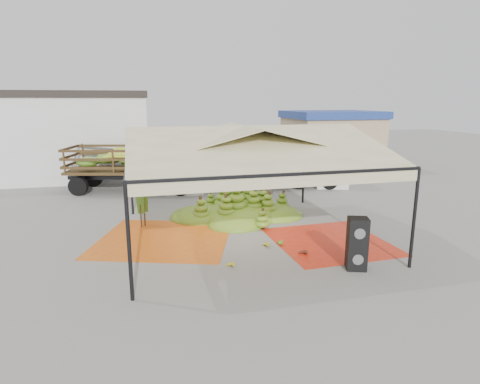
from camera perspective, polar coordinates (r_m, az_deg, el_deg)
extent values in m
plane|color=slate|center=(14.84, 0.71, -6.20)|extent=(90.00, 90.00, 0.00)
cylinder|color=black|center=(10.11, -15.53, -7.03)|extent=(0.10, 0.10, 3.00)
cylinder|color=black|center=(12.70, 23.52, -3.55)|extent=(0.10, 0.10, 3.00)
cylinder|color=black|center=(17.85, -15.25, 1.61)|extent=(0.10, 0.10, 3.00)
cylinder|color=black|center=(19.43, 9.04, 2.81)|extent=(0.10, 0.10, 3.00)
pyramid|color=beige|center=(14.09, 0.75, 7.37)|extent=(8.00, 8.00, 1.00)
cube|color=black|center=(14.14, 0.74, 5.35)|extent=(8.00, 8.00, 0.08)
cube|color=beige|center=(14.17, 0.74, 4.63)|extent=(8.00, 8.00, 0.36)
cube|color=silver|center=(28.34, -27.53, 6.71)|extent=(14.00, 6.00, 5.00)
cube|color=black|center=(28.24, -28.11, 12.15)|extent=(14.30, 6.30, 0.40)
cube|color=tan|center=(30.01, 12.80, 6.77)|extent=(6.00, 5.00, 3.60)
cube|color=navy|center=(29.87, 13.00, 10.68)|extent=(6.30, 5.30, 0.50)
cube|color=#D55A14|center=(14.75, -10.75, -6.54)|extent=(5.69, 5.55, 0.01)
cube|color=red|center=(14.58, 12.66, -6.87)|extent=(3.89, 4.07, 0.01)
ellipsoid|color=#5A811A|center=(16.95, -0.01, -1.53)|extent=(6.52, 5.64, 1.26)
ellipsoid|color=gold|center=(13.71, 3.45, -7.40)|extent=(0.50, 0.42, 0.22)
ellipsoid|color=gold|center=(12.10, -1.57, -10.27)|extent=(0.57, 0.53, 0.20)
ellipsoid|color=#612916|center=(14.65, 16.84, -6.63)|extent=(0.45, 0.37, 0.20)
ellipsoid|color=#571914|center=(13.15, 8.86, -8.48)|extent=(0.57, 0.54, 0.20)
ellipsoid|color=#4E7318|center=(13.96, 5.34, -7.04)|extent=(0.58, 0.52, 0.22)
ellipsoid|color=#476F17|center=(14.40, -6.48, 3.88)|extent=(0.24, 0.24, 0.20)
ellipsoid|color=#476F17|center=(14.68, -0.67, 4.13)|extent=(0.24, 0.24, 0.20)
cube|color=black|center=(12.39, 16.20, -8.79)|extent=(0.70, 0.65, 0.78)
cube|color=black|center=(12.13, 16.43, -5.34)|extent=(0.70, 0.65, 0.78)
imported|color=gray|center=(18.78, 3.72, 0.86)|extent=(0.78, 0.61, 1.89)
cube|color=#473417|center=(22.73, -16.54, 2.99)|extent=(5.91, 3.81, 0.13)
cube|color=silver|center=(21.95, -7.53, 3.36)|extent=(2.51, 2.82, 2.51)
cylinder|color=black|center=(22.50, -22.01, 0.78)|extent=(1.03, 0.57, 0.98)
cylinder|color=black|center=(24.49, -20.13, 1.86)|extent=(1.03, 0.57, 0.98)
cylinder|color=black|center=(21.42, -13.35, 0.81)|extent=(1.03, 0.57, 0.98)
cylinder|color=black|center=(23.50, -12.13, 1.93)|extent=(1.03, 0.57, 0.98)
cylinder|color=black|center=(21.06, -8.44, 0.81)|extent=(1.03, 0.57, 0.98)
cylinder|color=black|center=(23.18, -7.65, 1.95)|extent=(1.03, 0.57, 0.98)
ellipsoid|color=#56821B|center=(22.65, -16.63, 4.34)|extent=(4.71, 3.01, 0.76)
cube|color=#B6CB16|center=(22.44, -15.37, 5.47)|extent=(2.66, 2.65, 0.27)
cube|color=#4F381A|center=(23.30, 4.93, 3.40)|extent=(5.29, 3.48, 0.12)
cube|color=silver|center=(23.70, 12.71, 3.53)|extent=(2.27, 2.54, 2.24)
cylinder|color=black|center=(22.40, 0.58, 1.55)|extent=(0.92, 0.52, 0.87)
cylinder|color=black|center=(24.31, 0.64, 2.46)|extent=(0.92, 0.52, 0.87)
cylinder|color=black|center=(22.58, 8.50, 1.49)|extent=(0.92, 0.52, 0.87)
cylinder|color=black|center=(24.47, 7.95, 2.40)|extent=(0.92, 0.52, 0.87)
cylinder|color=black|center=(22.84, 12.62, 1.46)|extent=(0.92, 0.52, 0.87)
cylinder|color=black|center=(24.72, 11.76, 2.36)|extent=(0.92, 0.52, 0.87)
ellipsoid|color=#386F17|center=(23.22, 4.95, 4.59)|extent=(4.22, 2.75, 0.68)
cube|color=yellow|center=(23.20, 6.17, 5.52)|extent=(2.40, 2.40, 0.24)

